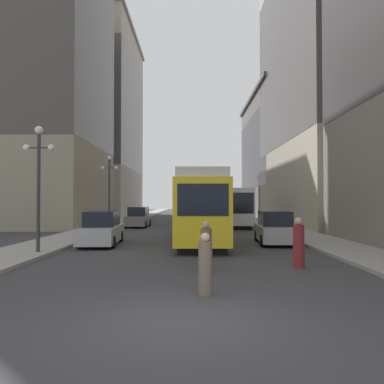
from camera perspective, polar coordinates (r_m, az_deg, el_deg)
ground_plane at (r=8.24m, az=-1.18°, el=-18.28°), size 200.00×200.00×0.00m
sidewalk_left at (r=48.55m, az=-9.28°, el=-4.02°), size 2.99×120.00×0.15m
sidewalk_right at (r=48.50m, az=8.69°, el=-4.02°), size 2.99×120.00×0.15m
streetcar at (r=23.19m, az=1.02°, el=-2.04°), size 2.65×13.52×3.89m
transit_bus at (r=36.90m, az=5.98°, el=-1.99°), size 2.74×11.13×3.45m
parked_car_left_near at (r=21.61m, az=-13.32°, el=-5.40°), size 2.07×4.98×1.82m
parked_car_left_mid at (r=35.63m, az=-8.06°, el=-3.78°), size 1.96×4.73×1.82m
parked_car_right_far at (r=22.13m, az=11.97°, el=-5.31°), size 2.09×4.74×1.82m
pedestrian_crossing_near at (r=13.41m, az=1.98°, el=-8.20°), size 0.38×0.38×1.70m
pedestrian_crossing_far at (r=14.51m, az=15.37°, el=-7.45°), size 0.40×0.40×1.80m
pedestrian_on_sidewalk at (r=10.01m, az=1.86°, el=-10.88°), size 0.36×0.36×1.59m
lamp_post_left_near at (r=18.41m, az=-21.86°, el=3.16°), size 1.41×0.36×5.57m
lamp_post_left_far at (r=32.42m, az=-12.25°, el=1.61°), size 1.41×0.36×5.96m
building_left_corner at (r=63.52m, az=-13.54°, el=10.17°), size 11.21×22.43×29.05m
building_left_midblock at (r=43.27m, az=-24.54°, el=16.95°), size 16.41×15.77×30.76m
building_right_midblock at (r=60.10m, az=15.72°, el=5.28°), size 15.46×23.11×17.96m
building_right_far at (r=44.23m, az=22.20°, el=17.62°), size 14.79×23.33×32.31m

